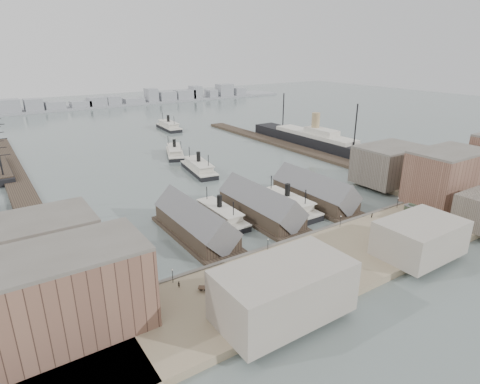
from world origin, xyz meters
TOP-DOWN VIEW (x-y plane):
  - ground at (0.00, 0.00)m, footprint 900.00×900.00m
  - quay at (0.00, -20.00)m, footprint 180.00×30.00m
  - seawall at (0.00, -5.20)m, footprint 180.00×1.20m
  - east_land at (95.00, -10.00)m, footprint 70.00×80.00m
  - west_wharf at (-68.00, 100.00)m, footprint 10.00×220.00m
  - east_wharf at (78.00, 90.00)m, footprint 10.00×180.00m
  - ferry_shed_west at (-26.00, 16.88)m, footprint 14.00×42.00m
  - ferry_shed_center at (0.00, 16.88)m, footprint 14.00×42.00m
  - ferry_shed_east at (26.00, 16.88)m, footprint 14.00×42.00m
  - warehouse_west_front at (-70.00, -12.00)m, footprint 32.00×18.00m
  - warehouse_west_back at (-70.00, 18.00)m, footprint 26.00×20.00m
  - warehouse_east_front at (66.00, -12.00)m, footprint 30.00×18.00m
  - warehouse_east_back at (68.00, 15.00)m, footprint 28.00×20.00m
  - street_bldg_center at (20.00, -32.00)m, footprint 24.00×16.00m
  - street_bldg_west at (-30.00, -32.00)m, footprint 30.00×16.00m
  - lamp_post_far_w at (-45.00, -7.00)m, footprint 0.44×0.44m
  - lamp_post_near_w at (-15.00, -7.00)m, footprint 0.44×0.44m
  - lamp_post_near_e at (15.00, -7.00)m, footprint 0.44×0.44m
  - lamp_post_far_e at (45.00, -7.00)m, footprint 0.44×0.44m
  - far_shore at (-2.07, 334.14)m, footprint 500.00×40.00m
  - ferry_docked_west at (-13.00, 23.42)m, footprint 8.35×27.84m
  - ferry_docked_east at (13.00, 17.75)m, footprint 9.12×30.39m
  - ferry_open_near at (8.08, 78.22)m, footprint 13.59×31.45m
  - ferry_open_mid at (11.72, 113.42)m, footprint 17.70×29.06m
  - ferry_open_far at (40.44, 185.50)m, footprint 11.54×31.96m
  - sailing_ship_mid at (-72.50, 129.36)m, footprint 8.11×46.87m
  - ocean_steamer at (92.00, 85.67)m, footprint 14.16×103.49m
  - tram at (42.43, -17.35)m, footprint 2.89×10.66m
  - horse_cart_left at (-38.95, -13.44)m, footprint 4.45×3.90m
  - horse_cart_center at (-14.07, -18.37)m, footprint 4.95×2.31m
  - horse_cart_right at (20.74, -24.54)m, footprint 4.78×3.47m
  - pedestrian_0 at (-44.70, -9.89)m, footprint 0.73×0.79m
  - pedestrian_1 at (-41.97, -22.15)m, footprint 1.00×0.86m
  - pedestrian_2 at (-16.54, -9.62)m, footprint 0.86×1.23m
  - pedestrian_3 at (-14.27, -23.10)m, footprint 0.99×0.97m
  - pedestrian_4 at (-1.71, -12.31)m, footprint 0.72×0.89m
  - pedestrian_5 at (15.33, -22.47)m, footprint 0.61×0.69m
  - pedestrian_6 at (29.76, -8.00)m, footprint 0.87×0.70m
  - pedestrian_7 at (24.98, -26.60)m, footprint 1.18×0.74m
  - pedestrian_8 at (32.06, -13.25)m, footprint 1.05×0.63m

SIDE VIEW (x-z plane):
  - ground at x=0.00m, z-range 0.00..0.00m
  - west_wharf at x=-68.00m, z-range 0.00..1.60m
  - east_wharf at x=78.00m, z-range 0.00..1.60m
  - quay at x=0.00m, z-range 0.00..2.00m
  - east_land at x=95.00m, z-range 0.00..2.00m
  - seawall at x=0.00m, z-range 0.00..2.30m
  - ferry_docked_west at x=-13.00m, z-range -2.64..7.30m
  - ferry_open_mid at x=11.72m, z-range -2.65..7.32m
  - sailing_ship_mid at x=-72.50m, z-range -14.29..19.06m
  - ferry_docked_east at x=13.00m, z-range -2.88..7.97m
  - ferry_open_near at x=8.08m, z-range -2.89..7.98m
  - ferry_open_far at x=40.44m, z-range -2.98..8.23m
  - pedestrian_4 at x=-1.71m, z-range 2.00..3.57m
  - horse_cart_left at x=-38.95m, z-range 2.03..3.54m
  - pedestrian_5 at x=15.33m, z-range 2.00..3.58m
  - horse_cart_center at x=-14.07m, z-range 2.02..3.57m
  - horse_cart_right at x=20.74m, z-range 2.01..3.62m
  - pedestrian_6 at x=29.76m, z-range 2.00..3.67m
  - pedestrian_3 at x=-14.27m, z-range 2.00..3.67m
  - pedestrian_8 at x=32.06m, z-range 2.00..3.68m
  - pedestrian_2 at x=-16.54m, z-range 2.00..3.74m
  - pedestrian_0 at x=-44.70m, z-range 2.00..3.75m
  - pedestrian_7 at x=24.98m, z-range 2.00..3.75m
  - pedestrian_1 at x=-41.97m, z-range 2.00..3.81m
  - far_shore at x=-2.07m, z-range -3.96..11.77m
  - tram at x=42.43m, z-range 2.05..5.83m
  - ocean_steamer at x=92.00m, z-range -5.90..14.80m
  - ferry_shed_west at x=-26.00m, z-range -1.66..10.94m
  - ferry_shed_center at x=0.00m, z-range -1.66..10.94m
  - ferry_shed_east at x=26.00m, z-range -1.66..10.94m
  - lamp_post_far_w at x=-45.00m, z-range 2.75..6.67m
  - lamp_post_near_w at x=-15.00m, z-range 2.75..6.67m
  - lamp_post_near_e at x=15.00m, z-range 2.75..6.67m
  - lamp_post_far_e at x=45.00m, z-range 2.75..6.67m
  - street_bldg_center at x=20.00m, z-range 2.00..12.00m
  - street_bldg_west at x=-30.00m, z-range 2.00..14.00m
  - warehouse_west_back at x=-70.00m, z-range 2.00..16.00m
  - warehouse_east_back at x=68.00m, z-range 2.00..17.00m
  - warehouse_west_front at x=-70.00m, z-range 2.00..20.00m
  - warehouse_east_front at x=66.00m, z-range 2.00..21.00m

